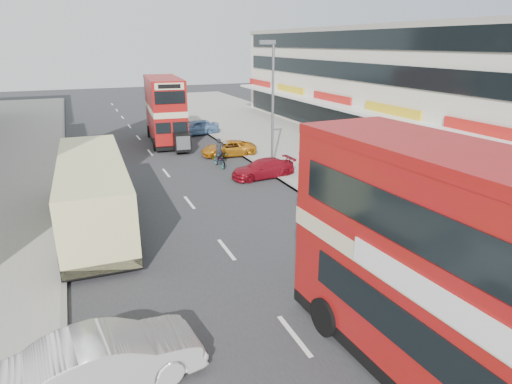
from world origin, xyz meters
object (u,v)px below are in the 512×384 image
coach (93,190)px  pedestrian_near (301,164)px  street_lamp (272,97)px  car_right_c (196,127)px  bus_second (165,110)px  car_right_b (228,148)px  bus_main (454,277)px  cyclist (220,158)px  car_left_front (107,361)px  car_right_a (263,169)px

coach → pedestrian_near: size_ratio=6.82×
street_lamp → coach: (-11.18, -5.26, -3.09)m
street_lamp → car_right_c: bearing=96.3°
bus_second → car_right_b: (3.22, -6.55, -2.14)m
street_lamp → bus_main: street_lamp is taller
bus_main → cyclist: bearing=-96.7°
street_lamp → coach: street_lamp is taller
car_left_front → car_right_a: size_ratio=1.14×
street_lamp → car_left_front: 20.16m
cyclist → car_right_b: bearing=57.1°
bus_second → car_left_front: (-7.05, -27.27, -1.95)m
car_right_b → car_right_c: car_right_c is taller
bus_main → car_right_c: size_ratio=2.52×
street_lamp → bus_second: bearing=111.9°
street_lamp → bus_main: 19.53m
coach → car_right_c: size_ratio=2.67×
coach → car_right_b: (9.87, 9.98, -1.14)m
bus_second → car_right_c: size_ratio=2.32×
bus_second → car_left_front: bus_second is taller
pedestrian_near → cyclist: cyclist is taller
street_lamp → car_right_a: street_lamp is taller
bus_main → cyclist: 21.23m
car_right_a → bus_main: bearing=-12.9°
car_right_a → street_lamp: bearing=135.7°
cyclist → bus_second: bearing=97.4°
bus_second → car_right_c: bearing=-143.6°
car_left_front → coach: bearing=-9.6°
street_lamp → bus_second: (-4.53, 11.27, -2.08)m
car_left_front → car_right_a: (10.42, 14.66, -0.17)m
bus_main → car_left_front: size_ratio=2.26×
bus_main → car_right_a: size_ratio=2.58×
car_left_front → cyclist: bearing=-33.2°
bus_second → car_right_a: 13.22m
car_right_a → car_right_b: 6.07m
bus_main → car_left_front: (-7.46, 3.01, -2.22)m
bus_main → cyclist: bus_main is taller
bus_second → cyclist: (1.67, -9.22, -2.06)m
car_right_b → car_left_front: bearing=-19.7°
coach → car_right_a: 10.82m
pedestrian_near → car_left_front: bearing=6.7°
cyclist → car_left_front: bearing=-118.7°
car_left_front → car_right_b: (10.27, 20.73, -0.19)m
coach → car_left_front: size_ratio=2.39×
cyclist → pedestrian_near: bearing=-54.0°
street_lamp → car_right_a: (-1.16, -1.34, -4.20)m
coach → car_left_front: 10.79m
car_right_b → car_right_c: bearing=-172.4°
car_right_c → pedestrian_near: 15.85m
car_left_front → pedestrian_near: size_ratio=2.85×
car_right_b → pedestrian_near: (2.14, -7.25, 0.39)m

